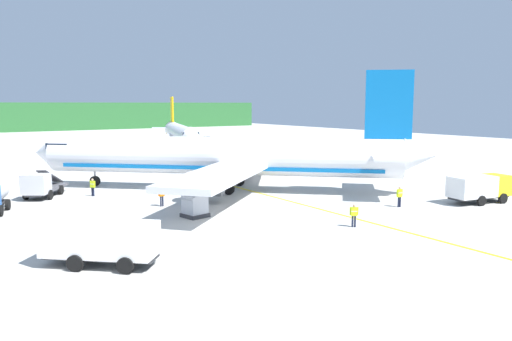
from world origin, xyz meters
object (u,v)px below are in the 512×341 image
(service_truck_pushback, at_px, (99,239))
(crew_loader_left, at_px, (354,214))
(crew_marshaller, at_px, (400,195))
(crew_supervisor, at_px, (93,186))
(service_truck_baggage, at_px, (41,186))
(airliner_foreground, at_px, (225,157))
(cargo_container_near, at_px, (195,206))
(airliner_mid_apron, at_px, (180,133))
(crew_loader_right, at_px, (162,194))
(service_truck_catering, at_px, (480,187))

(service_truck_pushback, xyz_separation_m, crew_loader_left, (17.60, -1.50, -0.52))
(crew_marshaller, distance_m, crew_supervisor, 28.22)
(service_truck_baggage, relative_size, service_truck_pushback, 1.02)
(airliner_foreground, relative_size, crew_marshaller, 18.47)
(cargo_container_near, height_order, crew_supervisor, cargo_container_near)
(service_truck_baggage, height_order, service_truck_pushback, service_truck_pushback)
(airliner_mid_apron, bearing_deg, crew_marshaller, -98.13)
(service_truck_baggage, distance_m, crew_marshaller, 32.50)
(crew_marshaller, bearing_deg, airliner_mid_apron, 81.87)
(service_truck_baggage, relative_size, crew_loader_right, 3.46)
(service_truck_pushback, distance_m, crew_loader_right, 15.79)
(airliner_foreground, height_order, crew_supervisor, airliner_foreground)
(crew_loader_right, distance_m, crew_supervisor, 8.85)
(cargo_container_near, xyz_separation_m, crew_loader_left, (8.01, -9.18, 0.12))
(service_truck_catering, distance_m, crew_supervisor, 35.53)
(airliner_mid_apron, relative_size, service_truck_baggage, 5.66)
(service_truck_catering, xyz_separation_m, crew_supervisor, (-27.66, 22.29, -0.42))
(service_truck_catering, height_order, crew_marshaller, service_truck_catering)
(crew_loader_left, bearing_deg, cargo_container_near, 131.10)
(crew_loader_left, height_order, crew_loader_right, crew_loader_right)
(airliner_foreground, bearing_deg, service_truck_pushback, -136.37)
(airliner_mid_apron, height_order, cargo_container_near, airliner_mid_apron)
(service_truck_baggage, bearing_deg, crew_supervisor, -20.58)
(service_truck_catering, relative_size, crew_supervisor, 3.60)
(service_truck_pushback, bearing_deg, service_truck_catering, -2.23)
(airliner_foreground, height_order, service_truck_baggage, airliner_foreground)
(crew_supervisor, bearing_deg, service_truck_baggage, 159.42)
(airliner_foreground, bearing_deg, crew_supervisor, 161.68)
(service_truck_baggage, xyz_separation_m, crew_loader_left, (16.38, -24.13, -0.19))
(service_truck_pushback, bearing_deg, service_truck_baggage, 86.91)
(airliner_foreground, bearing_deg, cargo_container_near, -131.43)
(service_truck_pushback, bearing_deg, crew_supervisor, 75.23)
(airliner_mid_apron, distance_m, service_truck_baggage, 53.21)
(cargo_container_near, relative_size, crew_loader_left, 1.20)
(cargo_container_near, distance_m, crew_supervisor, 13.93)
(service_truck_baggage, xyz_separation_m, service_truck_pushback, (-1.22, -22.62, 0.33))
(airliner_foreground, xyz_separation_m, airliner_mid_apron, (16.95, 46.98, -0.47))
(service_truck_catering, bearing_deg, crew_loader_right, 149.51)
(service_truck_baggage, bearing_deg, airliner_foreground, -18.92)
(service_truck_catering, height_order, service_truck_pushback, service_truck_pushback)
(airliner_foreground, distance_m, airliner_mid_apron, 49.95)
(airliner_mid_apron, height_order, crew_loader_left, airliner_mid_apron)
(airliner_mid_apron, xyz_separation_m, service_truck_baggage, (-33.51, -41.30, -1.74))
(airliner_foreground, xyz_separation_m, crew_loader_right, (-8.68, -4.05, -2.33))
(service_truck_pushback, bearing_deg, crew_loader_left, -4.88)
(airliner_mid_apron, bearing_deg, crew_loader_left, -104.67)
(crew_loader_right, bearing_deg, cargo_container_near, -84.56)
(airliner_foreground, distance_m, cargo_container_near, 12.62)
(crew_loader_right, relative_size, crew_supervisor, 1.05)
(airliner_mid_apron, height_order, service_truck_baggage, airliner_mid_apron)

